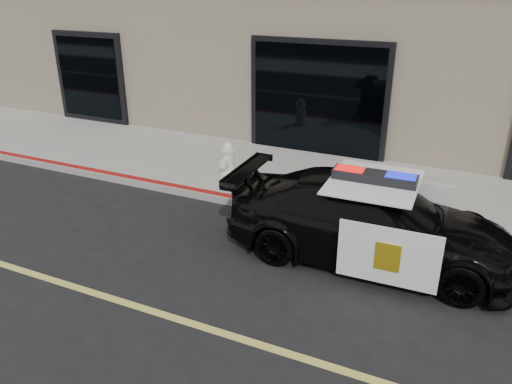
% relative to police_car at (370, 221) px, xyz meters
% --- Properties ---
extents(ground, '(120.00, 120.00, 0.00)m').
position_rel_police_car_xyz_m(ground, '(-1.34, -2.63, -0.66)').
color(ground, black).
rests_on(ground, ground).
extents(sidewalk_n, '(60.00, 3.50, 0.15)m').
position_rel_police_car_xyz_m(sidewalk_n, '(-1.34, 2.62, -0.59)').
color(sidewalk_n, gray).
rests_on(sidewalk_n, ground).
extents(police_car, '(2.19, 4.61, 1.48)m').
position_rel_police_car_xyz_m(police_car, '(0.00, 0.00, 0.00)').
color(police_car, black).
rests_on(police_car, ground).
extents(fire_hydrant, '(0.35, 0.48, 0.77)m').
position_rel_police_car_xyz_m(fire_hydrant, '(-3.54, 1.95, -0.15)').
color(fire_hydrant, silver).
rests_on(fire_hydrant, sidewalk_n).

